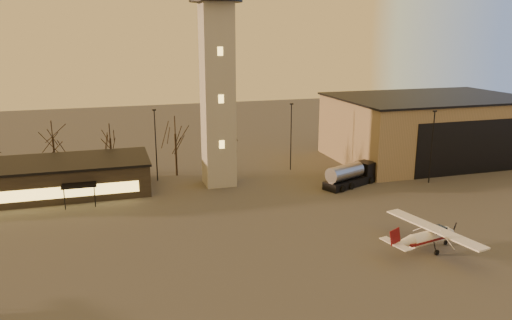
{
  "coord_description": "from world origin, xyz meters",
  "views": [
    {
      "loc": [
        -14.28,
        -34.52,
        20.38
      ],
      "look_at": [
        0.15,
        13.0,
        7.57
      ],
      "focal_mm": 35.0,
      "sensor_mm": 36.0,
      "label": 1
    }
  ],
  "objects_px": {
    "control_tower": "(217,64)",
    "hangar": "(429,128)",
    "terminal": "(48,178)",
    "cessna_front": "(430,239)",
    "fuel_truck": "(350,177)"
  },
  "relations": [
    {
      "from": "control_tower",
      "to": "fuel_truck",
      "type": "height_order",
      "value": "control_tower"
    },
    {
      "from": "hangar",
      "to": "fuel_truck",
      "type": "height_order",
      "value": "hangar"
    },
    {
      "from": "fuel_truck",
      "to": "hangar",
      "type": "bearing_deg",
      "value": 4.71
    },
    {
      "from": "terminal",
      "to": "cessna_front",
      "type": "relative_size",
      "value": 2.25
    },
    {
      "from": "control_tower",
      "to": "cessna_front",
      "type": "relative_size",
      "value": 2.88
    },
    {
      "from": "terminal",
      "to": "cessna_front",
      "type": "height_order",
      "value": "terminal"
    },
    {
      "from": "cessna_front",
      "to": "hangar",
      "type": "bearing_deg",
      "value": 43.53
    },
    {
      "from": "control_tower",
      "to": "hangar",
      "type": "xyz_separation_m",
      "value": [
        36.0,
        3.98,
        -11.17
      ]
    },
    {
      "from": "hangar",
      "to": "cessna_front",
      "type": "relative_size",
      "value": 2.71
    },
    {
      "from": "hangar",
      "to": "terminal",
      "type": "distance_m",
      "value": 58.11
    },
    {
      "from": "terminal",
      "to": "fuel_truck",
      "type": "bearing_deg",
      "value": -11.62
    },
    {
      "from": "hangar",
      "to": "terminal",
      "type": "bearing_deg",
      "value": -178.03
    },
    {
      "from": "fuel_truck",
      "to": "control_tower",
      "type": "bearing_deg",
      "value": 137.52
    },
    {
      "from": "hangar",
      "to": "cessna_front",
      "type": "xyz_separation_m",
      "value": [
        -21.31,
        -30.79,
        -4.09
      ]
    },
    {
      "from": "control_tower",
      "to": "terminal",
      "type": "relative_size",
      "value": 1.28
    }
  ]
}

